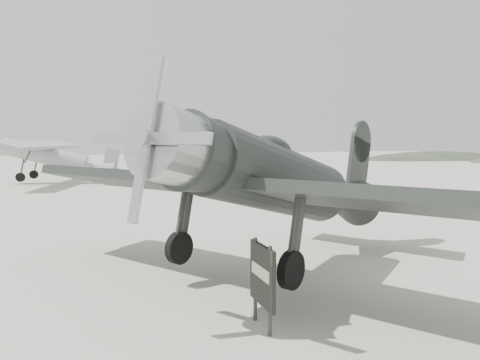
{
  "coord_description": "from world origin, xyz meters",
  "views": [
    {
      "loc": [
        -4.72,
        -13.02,
        2.97
      ],
      "look_at": [
        1.86,
        2.39,
        1.5
      ],
      "focal_mm": 35.0,
      "sensor_mm": 36.0,
      "label": 1
    }
  ],
  "objects": [
    {
      "name": "ground",
      "position": [
        0.0,
        0.0,
        0.0
      ],
      "size": [
        160.0,
        160.0,
        0.0
      ],
      "primitive_type": "plane",
      "color": "#9B9689",
      "rests_on": "ground"
    },
    {
      "name": "hill_northeast",
      "position": [
        50.0,
        40.0,
        0.0
      ],
      "size": [
        32.0,
        16.0,
        5.2
      ],
      "primitive_type": "ellipsoid",
      "color": "#293426",
      "rests_on": "ground"
    },
    {
      "name": "lowwing_monoplane",
      "position": [
        0.06,
        -4.19,
        2.04
      ],
      "size": [
        9.39,
        11.31,
        3.85
      ],
      "rotation": [
        0.0,
        0.24,
        0.51
      ],
      "color": "black",
      "rests_on": "ground"
    },
    {
      "name": "highwing_monoplane",
      "position": [
        -4.14,
        20.66,
        2.08
      ],
      "size": [
        8.4,
        11.62,
        3.33
      ],
      "rotation": [
        0.0,
        0.23,
        -0.34
      ],
      "color": "gray",
      "rests_on": "ground"
    },
    {
      "name": "sign_board",
      "position": [
        -1.59,
        -6.59,
        0.82
      ],
      "size": [
        0.14,
        0.96,
        1.38
      ],
      "rotation": [
        0.0,
        0.0,
        -0.08
      ],
      "color": "#333333",
      "rests_on": "ground"
    }
  ]
}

